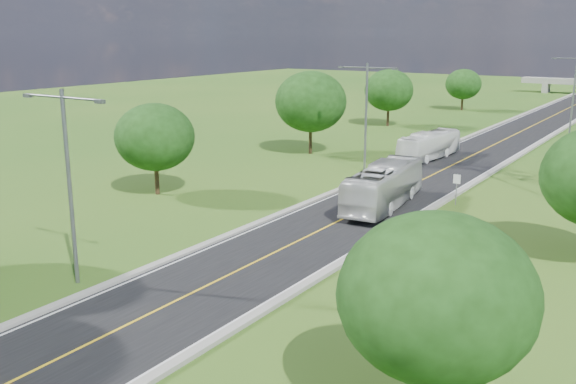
{
  "coord_description": "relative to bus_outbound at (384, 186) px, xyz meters",
  "views": [
    {
      "loc": [
        20.35,
        -8.09,
        12.64
      ],
      "look_at": [
        -0.96,
        24.29,
        3.0
      ],
      "focal_mm": 40.0,
      "sensor_mm": 36.0,
      "label": 1
    }
  ],
  "objects": [
    {
      "name": "road",
      "position": [
        -0.97,
        31.73,
        -1.62
      ],
      "size": [
        8.0,
        150.0,
        0.06
      ],
      "primitive_type": "cube",
      "color": "black",
      "rests_on": "ground"
    },
    {
      "name": "streetlight_far_right",
      "position": [
        5.03,
        43.73,
        4.29
      ],
      "size": [
        5.9,
        0.25,
        10.0
      ],
      "color": "slate",
      "rests_on": "ground"
    },
    {
      "name": "curb_left",
      "position": [
        -5.22,
        31.73,
        -1.54
      ],
      "size": [
        0.5,
        150.0,
        0.22
      ],
      "primitive_type": "cube",
      "color": "gray",
      "rests_on": "ground"
    },
    {
      "name": "tree_ld",
      "position": [
        -17.97,
        39.73,
        3.3
      ],
      "size": [
        6.72,
        6.72,
        7.82
      ],
      "color": "black",
      "rests_on": "ground"
    },
    {
      "name": "tree_lb",
      "position": [
        -16.97,
        -6.27,
        2.99
      ],
      "size": [
        6.3,
        6.3,
        7.33
      ],
      "color": "black",
      "rests_on": "ground"
    },
    {
      "name": "bus_outbound",
      "position": [
        0.0,
        0.0,
        0.0
      ],
      "size": [
        3.97,
        11.68,
        3.19
      ],
      "primitive_type": "imported",
      "rotation": [
        0.0,
        0.0,
        3.26
      ],
      "color": "silver",
      "rests_on": "road"
    },
    {
      "name": "ground",
      "position": [
        -0.97,
        25.73,
        -1.65
      ],
      "size": [
        260.0,
        260.0,
        0.0
      ],
      "primitive_type": "plane",
      "color": "#275718",
      "rests_on": "ground"
    },
    {
      "name": "curb_right",
      "position": [
        3.28,
        31.73,
        -1.54
      ],
      "size": [
        0.5,
        150.0,
        0.22
      ],
      "primitive_type": "cube",
      "color": "gray",
      "rests_on": "ground"
    },
    {
      "name": "tree_lc",
      "position": [
        -15.97,
        15.73,
        3.92
      ],
      "size": [
        7.56,
        7.56,
        8.79
      ],
      "color": "black",
      "rests_on": "ground"
    },
    {
      "name": "streetlight_near_left",
      "position": [
        -6.97,
        -22.27,
        4.29
      ],
      "size": [
        5.9,
        0.25,
        10.0
      ],
      "color": "slate",
      "rests_on": "ground"
    },
    {
      "name": "tree_le",
      "position": [
        -15.47,
        63.73,
        2.68
      ],
      "size": [
        5.88,
        5.88,
        6.84
      ],
      "color": "black",
      "rests_on": "ground"
    },
    {
      "name": "speed_limit_sign",
      "position": [
        4.23,
        3.72,
        -0.05
      ],
      "size": [
        0.55,
        0.09,
        2.4
      ],
      "color": "slate",
      "rests_on": "ground"
    },
    {
      "name": "streetlight_mid_left",
      "position": [
        -6.97,
        10.73,
        4.29
      ],
      "size": [
        5.9,
        0.25,
        10.0
      ],
      "color": "slate",
      "rests_on": "ground"
    },
    {
      "name": "bus_inbound",
      "position": [
        -4.17,
        19.77,
        -0.21
      ],
      "size": [
        3.2,
        10.13,
        2.77
      ],
      "primitive_type": "imported",
      "rotation": [
        0.0,
        0.0,
        -0.09
      ],
      "color": "white",
      "rests_on": "road"
    },
    {
      "name": "tree_ra",
      "position": [
        13.03,
        -24.27,
        2.99
      ],
      "size": [
        6.3,
        6.3,
        7.33
      ],
      "color": "black",
      "rests_on": "ground"
    }
  ]
}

